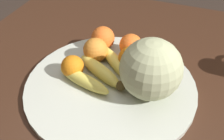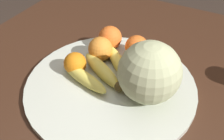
{
  "view_description": "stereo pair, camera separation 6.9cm",
  "coord_description": "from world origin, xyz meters",
  "px_view_note": "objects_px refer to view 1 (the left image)",
  "views": [
    {
      "loc": [
        -0.47,
        -0.19,
        1.28
      ],
      "look_at": [
        0.02,
        -0.0,
        0.83
      ],
      "focal_mm": 42.0,
      "sensor_mm": 36.0,
      "label": 1
    },
    {
      "loc": [
        -0.45,
        -0.25,
        1.28
      ],
      "look_at": [
        0.02,
        -0.0,
        0.83
      ],
      "focal_mm": 42.0,
      "sensor_mm": 36.0,
      "label": 2
    }
  ],
  "objects_px": {
    "kitchen_table": "(108,116)",
    "melon": "(151,69)",
    "orange_back_right": "(73,67)",
    "banana_bunch": "(101,71)",
    "orange_front_right": "(103,38)",
    "orange_back_left": "(95,50)",
    "orange_mid_center": "(131,45)",
    "fruit_bowl": "(112,86)",
    "orange_front_left": "(131,59)"
  },
  "relations": [
    {
      "from": "banana_bunch",
      "to": "orange_mid_center",
      "type": "height_order",
      "value": "orange_mid_center"
    },
    {
      "from": "kitchen_table",
      "to": "orange_back_right",
      "type": "distance_m",
      "value": 0.19
    },
    {
      "from": "orange_front_right",
      "to": "banana_bunch",
      "type": "bearing_deg",
      "value": -160.26
    },
    {
      "from": "fruit_bowl",
      "to": "orange_back_left",
      "type": "height_order",
      "value": "orange_back_left"
    },
    {
      "from": "kitchen_table",
      "to": "orange_front_right",
      "type": "distance_m",
      "value": 0.24
    },
    {
      "from": "orange_mid_center",
      "to": "orange_back_right",
      "type": "height_order",
      "value": "orange_mid_center"
    },
    {
      "from": "orange_front_right",
      "to": "orange_back_left",
      "type": "distance_m",
      "value": 0.07
    },
    {
      "from": "orange_back_left",
      "to": "orange_front_right",
      "type": "bearing_deg",
      "value": 2.95
    },
    {
      "from": "orange_mid_center",
      "to": "orange_back_left",
      "type": "relative_size",
      "value": 0.97
    },
    {
      "from": "orange_mid_center",
      "to": "orange_front_right",
      "type": "bearing_deg",
      "value": 87.16
    },
    {
      "from": "melon",
      "to": "orange_back_right",
      "type": "bearing_deg",
      "value": 92.76
    },
    {
      "from": "banana_bunch",
      "to": "melon",
      "type": "bearing_deg",
      "value": -156.49
    },
    {
      "from": "kitchen_table",
      "to": "orange_mid_center",
      "type": "xyz_separation_m",
      "value": [
        0.16,
        -0.01,
        0.15
      ]
    },
    {
      "from": "fruit_bowl",
      "to": "orange_mid_center",
      "type": "xyz_separation_m",
      "value": [
        0.15,
        -0.01,
        0.04
      ]
    },
    {
      "from": "orange_front_right",
      "to": "kitchen_table",
      "type": "bearing_deg",
      "value": -153.7
    },
    {
      "from": "melon",
      "to": "orange_back_right",
      "type": "relative_size",
      "value": 2.45
    },
    {
      "from": "fruit_bowl",
      "to": "banana_bunch",
      "type": "relative_size",
      "value": 2.15
    },
    {
      "from": "orange_back_left",
      "to": "kitchen_table",
      "type": "bearing_deg",
      "value": -141.79
    },
    {
      "from": "orange_mid_center",
      "to": "orange_back_right",
      "type": "distance_m",
      "value": 0.19
    },
    {
      "from": "melon",
      "to": "fruit_bowl",
      "type": "bearing_deg",
      "value": 92.67
    },
    {
      "from": "orange_back_right",
      "to": "melon",
      "type": "bearing_deg",
      "value": -87.24
    },
    {
      "from": "banana_bunch",
      "to": "orange_mid_center",
      "type": "distance_m",
      "value": 0.14
    },
    {
      "from": "melon",
      "to": "orange_front_left",
      "type": "bearing_deg",
      "value": 44.26
    },
    {
      "from": "kitchen_table",
      "to": "orange_back_left",
      "type": "relative_size",
      "value": 16.34
    },
    {
      "from": "melon",
      "to": "banana_bunch",
      "type": "xyz_separation_m",
      "value": [
        0.01,
        0.14,
        -0.06
      ]
    },
    {
      "from": "kitchen_table",
      "to": "fruit_bowl",
      "type": "height_order",
      "value": "fruit_bowl"
    },
    {
      "from": "orange_front_right",
      "to": "orange_mid_center",
      "type": "relative_size",
      "value": 1.05
    },
    {
      "from": "kitchen_table",
      "to": "melon",
      "type": "distance_m",
      "value": 0.23
    },
    {
      "from": "kitchen_table",
      "to": "melon",
      "type": "bearing_deg",
      "value": -77.66
    },
    {
      "from": "banana_bunch",
      "to": "orange_back_right",
      "type": "xyz_separation_m",
      "value": [
        -0.02,
        0.08,
        0.01
      ]
    },
    {
      "from": "banana_bunch",
      "to": "orange_back_left",
      "type": "xyz_separation_m",
      "value": [
        0.07,
        0.04,
        0.02
      ]
    },
    {
      "from": "kitchen_table",
      "to": "orange_mid_center",
      "type": "distance_m",
      "value": 0.23
    },
    {
      "from": "melon",
      "to": "orange_back_left",
      "type": "bearing_deg",
      "value": 67.04
    },
    {
      "from": "fruit_bowl",
      "to": "melon",
      "type": "distance_m",
      "value": 0.13
    },
    {
      "from": "melon",
      "to": "banana_bunch",
      "type": "distance_m",
      "value": 0.15
    },
    {
      "from": "kitchen_table",
      "to": "orange_front_right",
      "type": "bearing_deg",
      "value": 26.3
    },
    {
      "from": "kitchen_table",
      "to": "orange_front_left",
      "type": "distance_m",
      "value": 0.19
    },
    {
      "from": "orange_front_left",
      "to": "fruit_bowl",
      "type": "bearing_deg",
      "value": 162.53
    },
    {
      "from": "fruit_bowl",
      "to": "orange_front_right",
      "type": "bearing_deg",
      "value": 30.27
    },
    {
      "from": "orange_back_left",
      "to": "orange_back_right",
      "type": "xyz_separation_m",
      "value": [
        -0.09,
        0.03,
        -0.0
      ]
    },
    {
      "from": "orange_front_left",
      "to": "orange_back_right",
      "type": "xyz_separation_m",
      "value": [
        -0.09,
        0.14,
        -0.0
      ]
    },
    {
      "from": "fruit_bowl",
      "to": "orange_mid_center",
      "type": "height_order",
      "value": "orange_mid_center"
    },
    {
      "from": "banana_bunch",
      "to": "orange_back_left",
      "type": "relative_size",
      "value": 2.97
    },
    {
      "from": "orange_front_left",
      "to": "orange_back_right",
      "type": "height_order",
      "value": "orange_front_left"
    },
    {
      "from": "melon",
      "to": "orange_front_right",
      "type": "distance_m",
      "value": 0.24
    },
    {
      "from": "banana_bunch",
      "to": "fruit_bowl",
      "type": "bearing_deg",
      "value": -174.97
    },
    {
      "from": "melon",
      "to": "kitchen_table",
      "type": "bearing_deg",
      "value": 102.34
    },
    {
      "from": "orange_front_left",
      "to": "orange_front_right",
      "type": "distance_m",
      "value": 0.13
    },
    {
      "from": "fruit_bowl",
      "to": "melon",
      "type": "xyz_separation_m",
      "value": [
        0.0,
        -0.1,
        0.09
      ]
    },
    {
      "from": "kitchen_table",
      "to": "melon",
      "type": "height_order",
      "value": "melon"
    }
  ]
}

